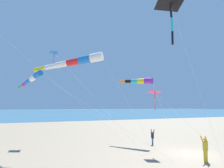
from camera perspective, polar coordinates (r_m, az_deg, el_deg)
ground_plane at (r=20.69m, az=19.37°, el=-16.20°), size 600.00×600.00×0.00m
ocean_water_strip at (r=179.96m, az=-21.78°, el=-6.56°), size 240.00×600.00×0.01m
person_adult_flyer at (r=17.90m, az=22.42°, el=-14.51°), size 0.51×0.62×1.85m
person_child_green_jacket at (r=24.12m, az=10.16°, el=-12.86°), size 0.55×0.54×1.54m
kite_delta_checkered_midright at (r=20.06m, az=10.74°, el=-2.07°), size 5.52×3.20×5.39m
kite_windsock_black_fish_shape at (r=20.51m, az=-19.44°, el=1.28°), size 9.46×10.05×6.85m
kite_windsock_magenta_far_left at (r=25.36m, az=6.99°, el=0.72°), size 10.52×2.60×7.00m
kite_windsock_long_streamer_left at (r=18.79m, az=-8.85°, el=5.68°), size 4.25×9.92×8.24m
kite_delta_long_streamer_right at (r=14.78m, az=14.58°, el=19.03°), size 1.97×5.14×10.53m
kite_delta_white_trailing at (r=27.77m, az=-14.28°, el=7.64°), size 10.25×6.44×10.49m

